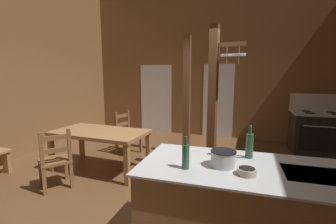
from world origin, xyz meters
TOP-DOWN VIEW (x-y plane):
  - ground_plane at (0.00, 0.00)m, footprint 7.71×7.61m
  - wall_back at (0.00, 3.48)m, footprint 7.71×0.14m
  - glazed_door_back_left at (-1.55, 3.40)m, footprint 1.00×0.01m
  - glazed_panel_back_right at (0.35, 3.40)m, footprint 0.84×0.01m
  - kitchen_island at (1.30, -1.05)m, footprint 2.20×1.06m
  - stove_range at (2.68, 2.66)m, footprint 1.16×0.85m
  - support_post_with_pot_rack at (0.63, 0.79)m, footprint 0.61×0.27m
  - support_post_center at (-0.09, 1.65)m, footprint 0.14×0.14m
  - dining_table at (-1.36, 0.28)m, footprint 1.72×0.94m
  - ladderback_chair_near_window at (-1.58, -0.57)m, footprint 0.61×0.61m
  - ladderback_chair_by_post at (-1.38, 1.27)m, footprint 0.53×0.53m
  - stockpot_on_counter at (1.00, -1.11)m, footprint 0.31×0.23m
  - mixing_bowl_on_counter at (1.21, -1.23)m, footprint 0.16×0.16m
  - bottle_tall_on_counter at (0.69, -1.27)m, footprint 0.07×0.07m
  - bottle_short_on_counter at (1.22, -0.79)m, footprint 0.08×0.08m

SIDE VIEW (x-z plane):
  - ground_plane at x=0.00m, z-range -0.10..0.00m
  - ladderback_chair_near_window at x=-1.58m, z-range -0.02..0.93m
  - ladderback_chair_by_post at x=-1.38m, z-range -0.02..0.93m
  - kitchen_island at x=1.30m, z-range 0.00..0.91m
  - stove_range at x=2.68m, z-range -0.18..1.14m
  - dining_table at x=-1.36m, z-range 0.28..1.02m
  - mixing_bowl_on_counter at x=1.21m, z-range 0.91..0.97m
  - stockpot_on_counter at x=1.00m, z-range 0.91..1.06m
  - glazed_door_back_left at x=-1.55m, z-range 0.00..2.05m
  - glazed_panel_back_right at x=0.35m, z-range 0.00..2.05m
  - bottle_tall_on_counter at x=0.69m, z-range 0.88..1.18m
  - bottle_short_on_counter at x=1.22m, z-range 0.88..1.22m
  - support_post_center at x=-0.09m, z-range 0.00..2.57m
  - support_post_with_pot_rack at x=0.63m, z-range 0.10..2.67m
  - wall_back at x=0.00m, z-range 0.00..4.22m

